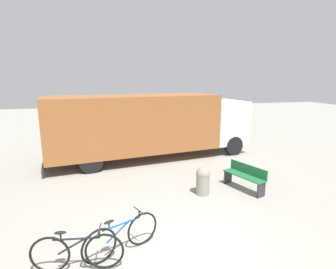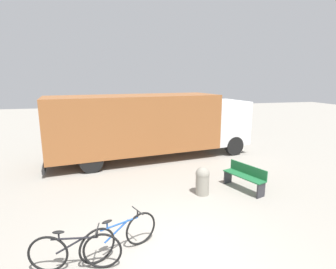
# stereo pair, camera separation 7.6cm
# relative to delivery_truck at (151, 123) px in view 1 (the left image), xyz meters

# --- Properties ---
(ground_plane) EXTENTS (60.00, 60.00, 0.00)m
(ground_plane) POSITION_rel_delivery_truck_xyz_m (-0.59, -6.82, -1.60)
(ground_plane) COLOR gray
(delivery_truck) EXTENTS (9.34, 3.50, 2.85)m
(delivery_truck) POSITION_rel_delivery_truck_xyz_m (0.00, 0.00, 0.00)
(delivery_truck) COLOR #99592D
(delivery_truck) RESTS_ON ground
(park_bench) EXTENTS (0.87, 1.51, 0.81)m
(park_bench) POSITION_rel_delivery_truck_xyz_m (2.35, -4.19, -1.14)
(park_bench) COLOR #1E6638
(park_bench) RESTS_ON ground
(bicycle_near) EXTENTS (1.72, 0.44, 0.83)m
(bicycle_near) POSITION_rel_delivery_truck_xyz_m (-2.63, -6.80, -1.21)
(bicycle_near) COLOR black
(bicycle_near) RESTS_ON ground
(bicycle_middle) EXTENTS (1.60, 0.75, 0.83)m
(bicycle_middle) POSITION_rel_delivery_truck_xyz_m (-1.78, -6.49, -1.21)
(bicycle_middle) COLOR black
(bicycle_middle) RESTS_ON ground
(bollard_near_bench) EXTENTS (0.44, 0.44, 0.89)m
(bollard_near_bench) POSITION_rel_delivery_truck_xyz_m (0.87, -4.21, -1.12)
(bollard_near_bench) COLOR gray
(bollard_near_bench) RESTS_ON ground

